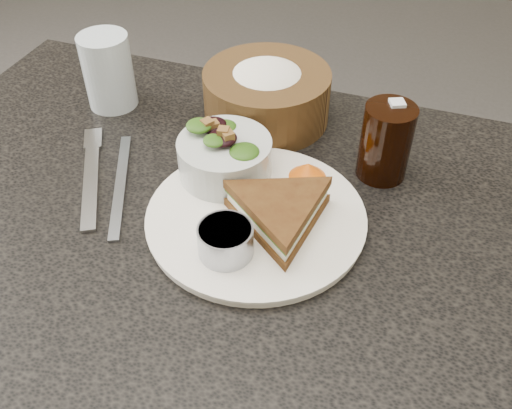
{
  "coord_description": "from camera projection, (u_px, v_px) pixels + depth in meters",
  "views": [
    {
      "loc": [
        0.24,
        -0.51,
        1.28
      ],
      "look_at": [
        0.06,
        -0.0,
        0.78
      ],
      "focal_mm": 40.0,
      "sensor_mm": 36.0,
      "label": 1
    }
  ],
  "objects": [
    {
      "name": "dining_table",
      "position": [
        222.0,
        361.0,
        1.02
      ],
      "size": [
        1.0,
        0.7,
        0.75
      ],
      "primitive_type": "cube",
      "color": "black",
      "rests_on": "floor"
    },
    {
      "name": "fork",
      "position": [
        91.0,
        181.0,
        0.81
      ],
      "size": [
        0.12,
        0.19,
        0.01
      ],
      "primitive_type": "cube",
      "rotation": [
        0.0,
        0.0,
        0.51
      ],
      "color": "#A7A7A8",
      "rests_on": "dining_table"
    },
    {
      "name": "water_glass",
      "position": [
        108.0,
        71.0,
        0.92
      ],
      "size": [
        0.1,
        0.1,
        0.12
      ],
      "primitive_type": "cylinder",
      "rotation": [
        0.0,
        0.0,
        0.39
      ],
      "color": "silver",
      "rests_on": "dining_table"
    },
    {
      "name": "dinner_plate",
      "position": [
        256.0,
        218.0,
        0.75
      ],
      "size": [
        0.29,
        0.29,
        0.01
      ],
      "primitive_type": "cylinder",
      "color": "white",
      "rests_on": "dining_table"
    },
    {
      "name": "sandwich",
      "position": [
        280.0,
        212.0,
        0.72
      ],
      "size": [
        0.23,
        0.23,
        0.04
      ],
      "primitive_type": null,
      "rotation": [
        0.0,
        0.0,
        -0.66
      ],
      "color": "#503414",
      "rests_on": "dinner_plate"
    },
    {
      "name": "bread_basket",
      "position": [
        267.0,
        88.0,
        0.89
      ],
      "size": [
        0.24,
        0.24,
        0.11
      ],
      "primitive_type": null,
      "rotation": [
        0.0,
        0.0,
        -0.22
      ],
      "color": "brown",
      "rests_on": "dining_table"
    },
    {
      "name": "cola_glass",
      "position": [
        386.0,
        139.0,
        0.79
      ],
      "size": [
        0.08,
        0.08,
        0.12
      ],
      "primitive_type": null,
      "rotation": [
        0.0,
        0.0,
        0.13
      ],
      "color": "black",
      "rests_on": "dining_table"
    },
    {
      "name": "dressing_ramekin",
      "position": [
        226.0,
        241.0,
        0.68
      ],
      "size": [
        0.09,
        0.09,
        0.04
      ],
      "primitive_type": "cylinder",
      "rotation": [
        0.0,
        0.0,
        0.34
      ],
      "color": "#979BA7",
      "rests_on": "dinner_plate"
    },
    {
      "name": "salad_bowl",
      "position": [
        225.0,
        152.0,
        0.78
      ],
      "size": [
        0.17,
        0.17,
        0.08
      ],
      "primitive_type": null,
      "rotation": [
        0.0,
        0.0,
        -0.39
      ],
      "color": "silver",
      "rests_on": "dinner_plate"
    },
    {
      "name": "knife",
      "position": [
        120.0,
        184.0,
        0.81
      ],
      "size": [
        0.11,
        0.21,
        0.0
      ],
      "primitive_type": "cube",
      "rotation": [
        0.0,
        0.0,
        0.43
      ],
      "color": "#949BA3",
      "rests_on": "dining_table"
    },
    {
      "name": "orange_wedge",
      "position": [
        308.0,
        170.0,
        0.79
      ],
      "size": [
        0.07,
        0.07,
        0.02
      ],
      "primitive_type": "cone",
      "rotation": [
        0.0,
        0.0,
        0.44
      ],
      "color": "orange",
      "rests_on": "dinner_plate"
    }
  ]
}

